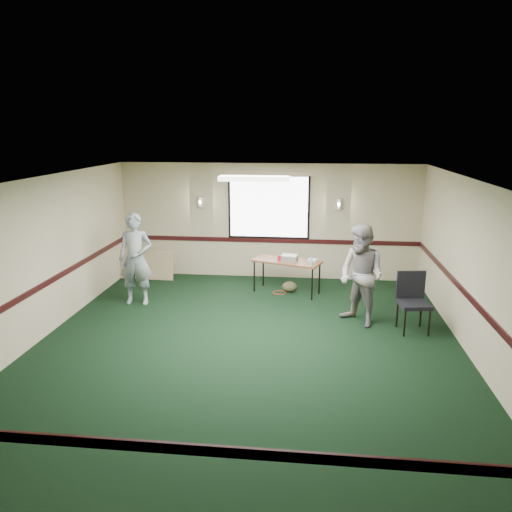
# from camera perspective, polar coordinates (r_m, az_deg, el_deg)

# --- Properties ---
(ground) EXTENTS (8.00, 8.00, 0.00)m
(ground) POSITION_cam_1_polar(r_m,az_deg,el_deg) (8.31, -1.01, -10.28)
(ground) COLOR black
(ground) RESTS_ON ground
(room_shell) EXTENTS (8.00, 8.02, 8.00)m
(room_shell) POSITION_cam_1_polar(r_m,az_deg,el_deg) (9.84, 0.53, 3.33)
(room_shell) COLOR #C8B590
(room_shell) RESTS_ON ground
(folding_table) EXTENTS (1.56, 1.03, 0.72)m
(folding_table) POSITION_cam_1_polar(r_m,az_deg,el_deg) (10.71, 3.54, -0.78)
(folding_table) COLOR brown
(folding_table) RESTS_ON ground
(projector) EXTENTS (0.37, 0.32, 0.11)m
(projector) POSITION_cam_1_polar(r_m,az_deg,el_deg) (10.72, 3.84, -0.19)
(projector) COLOR gray
(projector) RESTS_ON folding_table
(game_console) EXTENTS (0.24, 0.23, 0.05)m
(game_console) POSITION_cam_1_polar(r_m,az_deg,el_deg) (10.70, 6.54, -0.45)
(game_console) COLOR white
(game_console) RESTS_ON folding_table
(red_cup) EXTENTS (0.07, 0.07, 0.11)m
(red_cup) POSITION_cam_1_polar(r_m,az_deg,el_deg) (10.69, 2.65, -0.21)
(red_cup) COLOR red
(red_cup) RESTS_ON folding_table
(water_bottle) EXTENTS (0.05, 0.05, 0.18)m
(water_bottle) POSITION_cam_1_polar(r_m,az_deg,el_deg) (10.33, 6.32, -0.61)
(water_bottle) COLOR #8FC1EA
(water_bottle) RESTS_ON folding_table
(duffel_bag) EXTENTS (0.39, 0.34, 0.23)m
(duffel_bag) POSITION_cam_1_polar(r_m,az_deg,el_deg) (10.93, 3.86, -3.52)
(duffel_bag) COLOR #4B4B2B
(duffel_bag) RESTS_ON ground
(cable_coil) EXTENTS (0.37, 0.37, 0.01)m
(cable_coil) POSITION_cam_1_polar(r_m,az_deg,el_deg) (10.87, 2.67, -4.20)
(cable_coil) COLOR red
(cable_coil) RESTS_ON ground
(folded_table) EXTENTS (1.32, 0.25, 0.67)m
(folded_table) POSITION_cam_1_polar(r_m,az_deg,el_deg) (12.06, -12.41, -1.02)
(folded_table) COLOR tan
(folded_table) RESTS_ON ground
(conference_chair) EXTENTS (0.57, 0.59, 1.04)m
(conference_chair) POSITION_cam_1_polar(r_m,az_deg,el_deg) (9.18, 17.46, -4.46)
(conference_chair) COLOR black
(conference_chair) RESTS_ON ground
(person_left) EXTENTS (0.70, 0.49, 1.86)m
(person_left) POSITION_cam_1_polar(r_m,az_deg,el_deg) (10.27, -13.58, -0.33)
(person_left) COLOR #3D5686
(person_left) RESTS_ON ground
(person_right) EXTENTS (1.12, 1.13, 1.83)m
(person_right) POSITION_cam_1_polar(r_m,az_deg,el_deg) (9.10, 11.95, -2.21)
(person_right) COLOR slate
(person_right) RESTS_ON ground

